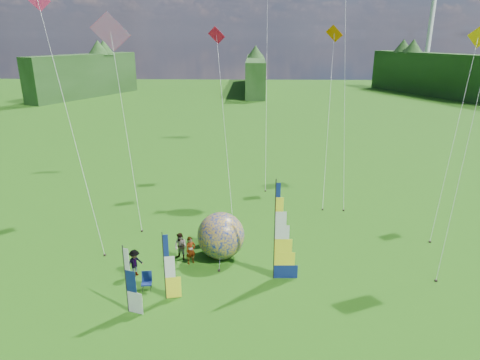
{
  "coord_description": "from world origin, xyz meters",
  "views": [
    {
      "loc": [
        -0.37,
        -16.13,
        12.38
      ],
      "look_at": [
        -1.0,
        4.0,
        5.5
      ],
      "focal_mm": 32.0,
      "sensor_mm": 36.0,
      "label": 1
    }
  ],
  "objects_px": {
    "side_banner_far": "(126,280)",
    "kite_whale": "(346,38)",
    "spectator_c": "(135,263)",
    "camp_chair": "(147,282)",
    "feather_banner_main": "(275,232)",
    "side_banner_left": "(164,267)",
    "bol_inflatable": "(221,236)",
    "spectator_b": "(181,246)",
    "spectator_a": "(191,250)",
    "spectator_d": "(207,231)"
  },
  "relations": [
    {
      "from": "side_banner_far",
      "to": "kite_whale",
      "type": "bearing_deg",
      "value": 71.66
    },
    {
      "from": "spectator_c",
      "to": "camp_chair",
      "type": "xyz_separation_m",
      "value": [
        0.94,
        -1.36,
        -0.29
      ]
    },
    {
      "from": "spectator_c",
      "to": "side_banner_far",
      "type": "bearing_deg",
      "value": -134.91
    },
    {
      "from": "feather_banner_main",
      "to": "kite_whale",
      "type": "distance_m",
      "value": 18.91
    },
    {
      "from": "side_banner_left",
      "to": "kite_whale",
      "type": "bearing_deg",
      "value": 45.54
    },
    {
      "from": "side_banner_far",
      "to": "spectator_c",
      "type": "xyz_separation_m",
      "value": [
        -0.49,
        3.14,
        -0.9
      ]
    },
    {
      "from": "spectator_c",
      "to": "feather_banner_main",
      "type": "bearing_deg",
      "value": -53.9
    },
    {
      "from": "feather_banner_main",
      "to": "bol_inflatable",
      "type": "xyz_separation_m",
      "value": [
        -2.96,
        2.25,
        -1.34
      ]
    },
    {
      "from": "spectator_b",
      "to": "side_banner_far",
      "type": "bearing_deg",
      "value": -79.8
    },
    {
      "from": "side_banner_far",
      "to": "bol_inflatable",
      "type": "distance_m",
      "value": 6.69
    },
    {
      "from": "side_banner_left",
      "to": "side_banner_far",
      "type": "relative_size",
      "value": 1.04
    },
    {
      "from": "spectator_b",
      "to": "bol_inflatable",
      "type": "bearing_deg",
      "value": 37.45
    },
    {
      "from": "feather_banner_main",
      "to": "side_banner_far",
      "type": "relative_size",
      "value": 1.62
    },
    {
      "from": "feather_banner_main",
      "to": "side_banner_far",
      "type": "xyz_separation_m",
      "value": [
        -6.94,
        -3.12,
        -1.03
      ]
    },
    {
      "from": "side_banner_far",
      "to": "camp_chair",
      "type": "xyz_separation_m",
      "value": [
        0.45,
        1.78,
        -1.19
      ]
    },
    {
      "from": "spectator_b",
      "to": "spectator_c",
      "type": "distance_m",
      "value": 2.86
    },
    {
      "from": "spectator_a",
      "to": "kite_whale",
      "type": "bearing_deg",
      "value": 16.5
    },
    {
      "from": "bol_inflatable",
      "to": "spectator_d",
      "type": "height_order",
      "value": "bol_inflatable"
    },
    {
      "from": "side_banner_far",
      "to": "spectator_b",
      "type": "bearing_deg",
      "value": 88.34
    },
    {
      "from": "feather_banner_main",
      "to": "spectator_a",
      "type": "bearing_deg",
      "value": 160.89
    },
    {
      "from": "feather_banner_main",
      "to": "spectator_b",
      "type": "bearing_deg",
      "value": 158.45
    },
    {
      "from": "side_banner_far",
      "to": "kite_whale",
      "type": "height_order",
      "value": "kite_whale"
    },
    {
      "from": "spectator_b",
      "to": "feather_banner_main",
      "type": "bearing_deg",
      "value": 8.95
    },
    {
      "from": "side_banner_left",
      "to": "spectator_b",
      "type": "relative_size",
      "value": 2.14
    },
    {
      "from": "bol_inflatable",
      "to": "camp_chair",
      "type": "height_order",
      "value": "bol_inflatable"
    },
    {
      "from": "spectator_c",
      "to": "kite_whale",
      "type": "bearing_deg",
      "value": -5.13
    },
    {
      "from": "spectator_a",
      "to": "camp_chair",
      "type": "bearing_deg",
      "value": -159.88
    },
    {
      "from": "bol_inflatable",
      "to": "spectator_b",
      "type": "relative_size",
      "value": 1.68
    },
    {
      "from": "side_banner_left",
      "to": "camp_chair",
      "type": "height_order",
      "value": "side_banner_left"
    },
    {
      "from": "side_banner_far",
      "to": "spectator_b",
      "type": "distance_m",
      "value": 5.35
    },
    {
      "from": "side_banner_far",
      "to": "bol_inflatable",
      "type": "height_order",
      "value": "side_banner_far"
    },
    {
      "from": "spectator_b",
      "to": "spectator_c",
      "type": "relative_size",
      "value": 1.06
    },
    {
      "from": "bol_inflatable",
      "to": "spectator_c",
      "type": "xyz_separation_m",
      "value": [
        -4.47,
        -2.23,
        -0.6
      ]
    },
    {
      "from": "spectator_c",
      "to": "spectator_d",
      "type": "xyz_separation_m",
      "value": [
        3.46,
        3.92,
        0.09
      ]
    },
    {
      "from": "spectator_a",
      "to": "camp_chair",
      "type": "xyz_separation_m",
      "value": [
        -1.87,
        -2.78,
        -0.34
      ]
    },
    {
      "from": "side_banner_left",
      "to": "side_banner_far",
      "type": "bearing_deg",
      "value": -156.32
    },
    {
      "from": "bol_inflatable",
      "to": "spectator_b",
      "type": "distance_m",
      "value": 2.4
    },
    {
      "from": "side_banner_left",
      "to": "kite_whale",
      "type": "distance_m",
      "value": 23.16
    },
    {
      "from": "camp_chair",
      "to": "spectator_a",
      "type": "bearing_deg",
      "value": 48.57
    },
    {
      "from": "camp_chair",
      "to": "kite_whale",
      "type": "bearing_deg",
      "value": 45.53
    },
    {
      "from": "bol_inflatable",
      "to": "camp_chair",
      "type": "distance_m",
      "value": 5.11
    },
    {
      "from": "bol_inflatable",
      "to": "feather_banner_main",
      "type": "bearing_deg",
      "value": -37.18
    },
    {
      "from": "spectator_c",
      "to": "camp_chair",
      "type": "relative_size",
      "value": 1.59
    },
    {
      "from": "feather_banner_main",
      "to": "camp_chair",
      "type": "relative_size",
      "value": 5.61
    },
    {
      "from": "spectator_d",
      "to": "spectator_a",
      "type": "bearing_deg",
      "value": 83.17
    },
    {
      "from": "side_banner_far",
      "to": "spectator_a",
      "type": "distance_m",
      "value": 5.19
    },
    {
      "from": "side_banner_left",
      "to": "bol_inflatable",
      "type": "height_order",
      "value": "side_banner_left"
    },
    {
      "from": "side_banner_left",
      "to": "kite_whale",
      "type": "relative_size",
      "value": 0.14
    },
    {
      "from": "feather_banner_main",
      "to": "side_banner_left",
      "type": "distance_m",
      "value": 5.83
    },
    {
      "from": "spectator_d",
      "to": "kite_whale",
      "type": "distance_m",
      "value": 18.83
    }
  ]
}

